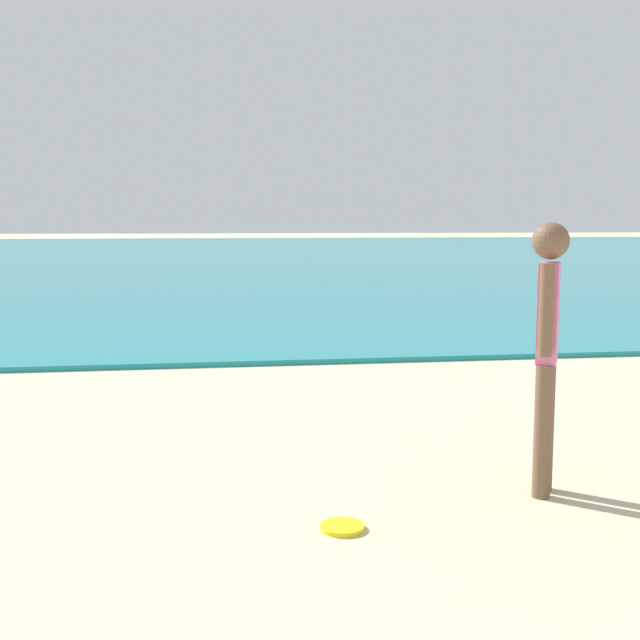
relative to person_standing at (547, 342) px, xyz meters
The scene contains 3 objects.
water 34.33m from the person_standing, 92.34° to the left, with size 160.00×60.00×0.06m, color teal.
person_standing is the anchor object (origin of this frame).
frisbee 1.57m from the person_standing, 163.47° to the right, with size 0.23×0.23×0.03m, color yellow.
Camera 1 is at (-0.53, 3.31, 1.58)m, focal length 44.55 mm.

